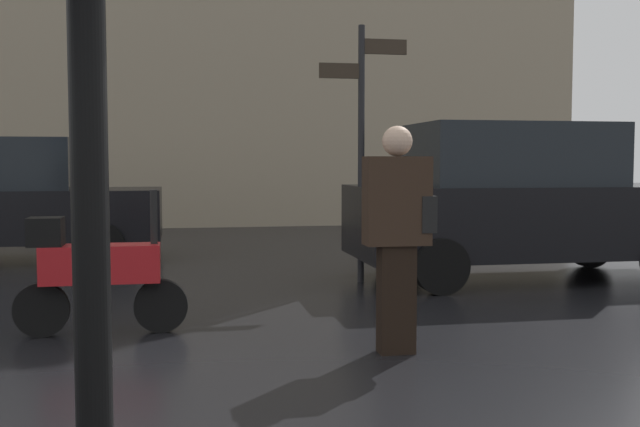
{
  "coord_description": "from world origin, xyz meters",
  "views": [
    {
      "loc": [
        0.5,
        -2.78,
        1.47
      ],
      "look_at": [
        2.0,
        5.12,
        0.92
      ],
      "focal_mm": 42.55,
      "sensor_mm": 36.0,
      "label": 1
    }
  ],
  "objects_px": {
    "parked_scooter": "(96,270)",
    "street_signpost": "(362,128)",
    "parked_car_right": "(520,202)",
    "pedestrian_with_bag": "(398,225)"
  },
  "relations": [
    {
      "from": "parked_scooter",
      "to": "street_signpost",
      "type": "height_order",
      "value": "street_signpost"
    },
    {
      "from": "parked_car_right",
      "to": "street_signpost",
      "type": "distance_m",
      "value": 2.2
    },
    {
      "from": "pedestrian_with_bag",
      "to": "street_signpost",
      "type": "relative_size",
      "value": 0.56
    },
    {
      "from": "pedestrian_with_bag",
      "to": "parked_scooter",
      "type": "bearing_deg",
      "value": -3.92
    },
    {
      "from": "parked_car_right",
      "to": "street_signpost",
      "type": "height_order",
      "value": "street_signpost"
    },
    {
      "from": "parked_scooter",
      "to": "parked_car_right",
      "type": "height_order",
      "value": "parked_car_right"
    },
    {
      "from": "pedestrian_with_bag",
      "to": "parked_scooter",
      "type": "distance_m",
      "value": 2.62
    },
    {
      "from": "parked_scooter",
      "to": "street_signpost",
      "type": "distance_m",
      "value": 3.96
    },
    {
      "from": "pedestrian_with_bag",
      "to": "parked_car_right",
      "type": "height_order",
      "value": "parked_car_right"
    },
    {
      "from": "parked_car_right",
      "to": "street_signpost",
      "type": "bearing_deg",
      "value": 170.32
    }
  ]
}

